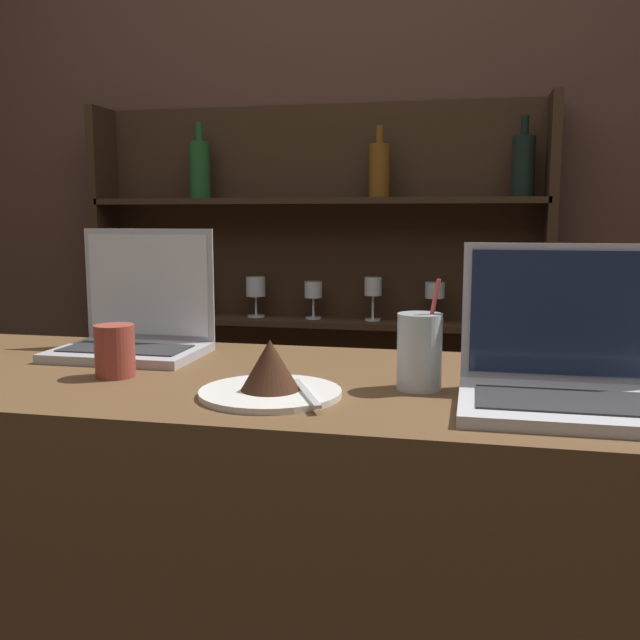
{
  "coord_description": "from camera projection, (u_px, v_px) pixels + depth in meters",
  "views": [
    {
      "loc": [
        0.42,
        -0.88,
        1.26
      ],
      "look_at": [
        0.16,
        0.34,
        1.07
      ],
      "focal_mm": 40.0,
      "sensor_mm": 36.0,
      "label": 1
    }
  ],
  "objects": [
    {
      "name": "laptop_far",
      "position": [
        573.0,
        372.0,
        1.07
      ],
      "size": [
        0.33,
        0.25,
        0.24
      ],
      "color": "silver",
      "rests_on": "bar_counter"
    },
    {
      "name": "cake_plate",
      "position": [
        270.0,
        377.0,
        1.12
      ],
      "size": [
        0.23,
        0.23,
        0.09
      ],
      "color": "silver",
      "rests_on": "bar_counter"
    },
    {
      "name": "coffee_cup",
      "position": [
        115.0,
        351.0,
        1.26
      ],
      "size": [
        0.07,
        0.07,
        0.09
      ],
      "color": "#993D33",
      "rests_on": "bar_counter"
    },
    {
      "name": "laptop_near",
      "position": [
        137.0,
        324.0,
        1.47
      ],
      "size": [
        0.29,
        0.21,
        0.26
      ],
      "color": "#ADADB2",
      "rests_on": "bar_counter"
    },
    {
      "name": "back_wall",
      "position": [
        353.0,
        188.0,
        2.47
      ],
      "size": [
        7.0,
        0.06,
        2.7
      ],
      "color": "#4C3328",
      "rests_on": "ground_plane"
    },
    {
      "name": "bar_counter",
      "position": [
        236.0,
        626.0,
        1.35
      ],
      "size": [
        2.19,
        0.61,
        0.97
      ],
      "color": "brown",
      "rests_on": "ground_plane"
    },
    {
      "name": "back_shelf",
      "position": [
        318.0,
        331.0,
        2.49
      ],
      "size": [
        1.55,
        0.18,
        1.63
      ],
      "color": "#332114",
      "rests_on": "ground_plane"
    },
    {
      "name": "water_glass",
      "position": [
        420.0,
        351.0,
        1.17
      ],
      "size": [
        0.07,
        0.07,
        0.18
      ],
      "color": "silver",
      "rests_on": "bar_counter"
    }
  ]
}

